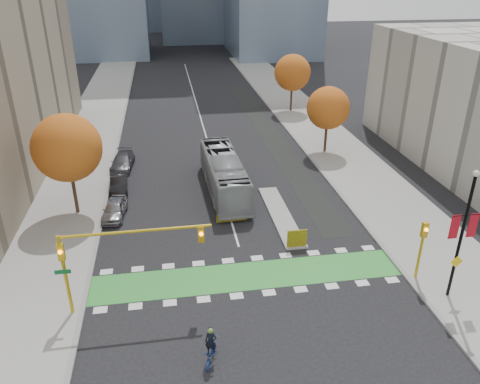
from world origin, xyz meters
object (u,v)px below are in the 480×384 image
object	(u,v)px
banner_lamppost	(463,231)
parked_car_a	(114,209)
traffic_signal_east	(422,242)
hazard_board	(297,238)
bus	(224,174)
cyclist	(211,350)
tree_east_far	(292,73)
parked_car_c	(122,162)
parked_car_b	(119,183)
traffic_signal_west	(111,251)
tree_west	(67,148)
tree_east_near	(328,108)

from	to	relation	value
banner_lamppost	parked_car_a	world-z (taller)	banner_lamppost
traffic_signal_east	parked_car_a	distance (m)	22.73
hazard_board	banner_lamppost	size ratio (longest dim) A/B	0.17
bus	cyclist	bearing A→B (deg)	-101.20
cyclist	traffic_signal_east	bearing A→B (deg)	38.89
hazard_board	parked_car_a	xyz separation A→B (m)	(-13.00, 6.80, -0.11)
tree_east_far	parked_car_c	bearing A→B (deg)	-141.67
cyclist	parked_car_b	distance (m)	22.11
traffic_signal_west	bus	world-z (taller)	traffic_signal_west
hazard_board	tree_west	distance (m)	18.44
banner_lamppost	parked_car_a	distance (m)	24.86
bus	tree_east_far	bearing A→B (deg)	60.75
bus	tree_east_near	bearing A→B (deg)	31.38
parked_car_a	parked_car_b	world-z (taller)	parked_car_a
hazard_board	parked_car_a	bearing A→B (deg)	152.39
parked_car_c	bus	bearing A→B (deg)	-30.90
tree_east_far	traffic_signal_west	size ratio (longest dim) A/B	0.90
tree_west	tree_east_far	world-z (taller)	tree_west
tree_west	banner_lamppost	bearing A→B (deg)	-31.68
hazard_board	tree_west	bearing A→B (deg)	154.01
tree_west	traffic_signal_west	xyz separation A→B (m)	(4.07, -12.51, -1.58)
tree_west	traffic_signal_west	size ratio (longest dim) A/B	0.96
hazard_board	banner_lamppost	distance (m)	10.76
traffic_signal_east	banner_lamppost	bearing A→B (deg)	-63.39
hazard_board	cyclist	distance (m)	11.82
tree_east_near	tree_east_far	distance (m)	16.01
hazard_board	tree_east_far	bearing A→B (deg)	75.88
banner_lamppost	bus	xyz separation A→B (m)	(-11.32, 16.77, -2.95)
traffic_signal_east	tree_west	bearing A→B (deg)	150.93
traffic_signal_west	parked_car_a	distance (m)	12.04
hazard_board	tree_east_near	world-z (taller)	tree_east_near
banner_lamppost	parked_car_b	bearing A→B (deg)	137.93
traffic_signal_west	banner_lamppost	world-z (taller)	banner_lamppost
tree_west	traffic_signal_west	world-z (taller)	tree_west
tree_east_far	banner_lamppost	xyz separation A→B (m)	(-1.00, -40.50, -0.63)
tree_east_near	traffic_signal_west	xyz separation A→B (m)	(-19.93, -22.51, -0.83)
parked_car_c	tree_east_far	bearing A→B (deg)	43.69
banner_lamppost	cyclist	distance (m)	15.32
tree_east_far	bus	bearing A→B (deg)	-117.42
cyclist	hazard_board	bearing A→B (deg)	72.85
banner_lamppost	hazard_board	bearing A→B (deg)	138.21
traffic_signal_east	banner_lamppost	distance (m)	2.92
hazard_board	cyclist	size ratio (longest dim) A/B	0.66
tree_east_near	parked_car_c	distance (m)	21.43
traffic_signal_east	tree_east_far	bearing A→B (deg)	87.03
tree_east_far	tree_west	bearing A→B (deg)	-133.30
tree_west	parked_car_a	size ratio (longest dim) A/B	2.04
bus	parked_car_a	distance (m)	9.80
traffic_signal_east	banner_lamppost	xyz separation A→B (m)	(1.00, -2.00, 1.88)
bus	parked_car_c	distance (m)	11.43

